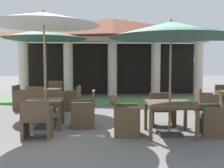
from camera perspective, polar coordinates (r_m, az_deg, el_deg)
name	(u,v)px	position (r m, az deg, el deg)	size (l,w,h in m)	color
ground_plane	(129,133)	(6.32, 3.72, -10.35)	(60.00, 60.00, 0.00)	slate
background_pavilion	(112,38)	(13.55, 0.06, 9.71)	(9.92, 2.44, 3.82)	beige
lawn_strip	(115,100)	(11.74, 0.55, -3.51)	(11.72, 1.81, 0.01)	#519347
patio_table_near_foreground	(46,92)	(9.62, -13.74, -1.65)	(0.99, 0.99, 0.72)	brown
patio_umbrella_near_foreground	(45,34)	(9.63, -13.95, 10.17)	(2.83, 2.83, 2.86)	#2D2D2D
patio_chair_near_foreground_east	(72,98)	(9.40, -8.48, -3.00)	(0.65, 0.70, 0.82)	brown
patio_chair_near_foreground_north	(54,95)	(10.50, -12.17, -2.22)	(0.62, 0.57, 0.93)	brown
patio_chair_near_foreground_west	(22,98)	(9.96, -18.64, -2.76)	(0.57, 0.60, 0.85)	brown
patio_chair_near_foreground_south	(37,102)	(8.80, -15.56, -3.65)	(0.63, 0.63, 0.91)	brown
patio_table_mid_left	(45,103)	(6.91, -13.97, -4.04)	(0.85, 0.85, 0.72)	brown
patio_umbrella_mid_left	(44,20)	(6.93, -14.29, 13.11)	(2.73, 2.73, 2.91)	#2D2D2D
patio_chair_mid_left_south	(37,120)	(6.00, -15.61, -7.28)	(0.61, 0.53, 0.84)	brown
patio_chair_mid_left_north	(52,106)	(7.89, -12.68, -4.53)	(0.61, 0.55, 0.84)	brown
patio_chair_mid_left_east	(85,111)	(6.84, -5.79, -5.68)	(0.58, 0.55, 0.93)	brown
patio_chair_mid_right_west	(205,102)	(9.06, 19.15, -3.54)	(0.63, 0.61, 0.83)	brown
patio_table_far_back	(170,106)	(6.16, 12.14, -4.63)	(1.10, 1.10, 0.74)	brown
patio_umbrella_far_back	(171,30)	(6.13, 12.39, 11.04)	(2.73, 2.73, 2.58)	#2D2D2D
patio_chair_far_back_west	(125,116)	(6.08, 2.77, -6.86)	(0.61, 0.65, 0.88)	brown
patio_chair_far_back_north	(162,110)	(7.16, 10.56, -5.36)	(0.66, 0.61, 0.83)	brown
patio_chair_far_back_east	(214,117)	(6.46, 20.88, -6.50)	(0.61, 0.59, 0.90)	brown
terracotta_urn	(113,101)	(10.47, 0.29, -3.55)	(0.26, 0.26, 0.41)	#9E5633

